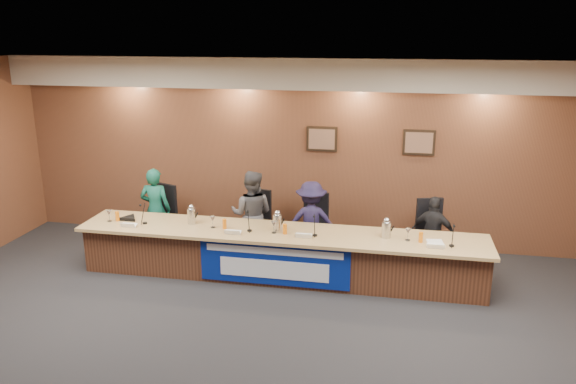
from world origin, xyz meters
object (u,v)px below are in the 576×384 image
(office_chair_c, at_px, (312,231))
(panelist_c, at_px, (311,222))
(office_chair_d, at_px, (432,239))
(panelist_d, at_px, (433,234))
(carafe_left, at_px, (192,216))
(office_chair_a, at_px, (159,220))
(dais_body, at_px, (280,255))
(banner, at_px, (274,264))
(panelist_a, at_px, (156,209))
(speakerphone, at_px, (129,218))
(panelist_b, at_px, (252,214))
(office_chair_b, at_px, (254,227))
(carafe_right, at_px, (386,230))
(carafe_mid, at_px, (277,223))

(office_chair_c, bearing_deg, panelist_c, -80.61)
(panelist_c, distance_m, office_chair_d, 1.92)
(panelist_d, distance_m, carafe_left, 3.73)
(office_chair_a, height_order, office_chair_c, same)
(dais_body, height_order, banner, banner)
(banner, relative_size, panelist_a, 1.55)
(office_chair_c, relative_size, carafe_left, 1.99)
(banner, height_order, panelist_d, panelist_d)
(dais_body, bearing_deg, speakerphone, 179.73)
(office_chair_c, bearing_deg, panelist_b, -164.78)
(dais_body, relative_size, office_chair_b, 12.50)
(dais_body, height_order, carafe_right, carafe_right)
(banner, distance_m, office_chair_b, 1.37)
(panelist_c, distance_m, speakerphone, 2.87)
(panelist_a, xyz_separation_m, office_chair_c, (2.65, 0.10, -0.23))
(panelist_c, xyz_separation_m, carafe_mid, (-0.40, -0.72, 0.21))
(office_chair_c, relative_size, office_chair_d, 1.00)
(panelist_b, xyz_separation_m, panelist_d, (2.89, 0.00, -0.13))
(carafe_mid, xyz_separation_m, carafe_right, (1.60, 0.00, -0.01))
(panelist_b, relative_size, carafe_left, 6.05)
(office_chair_a, bearing_deg, office_chair_d, 20.94)
(dais_body, bearing_deg, office_chair_d, 19.49)
(dais_body, height_order, carafe_mid, carafe_mid)
(carafe_left, xyz_separation_m, speakerphone, (-1.03, -0.02, -0.10))
(banner, distance_m, speakerphone, 2.49)
(banner, height_order, carafe_left, carafe_left)
(panelist_d, distance_m, office_chair_a, 4.56)
(office_chair_a, height_order, office_chair_d, same)
(panelist_c, height_order, speakerphone, panelist_c)
(office_chair_a, distance_m, carafe_right, 3.96)
(office_chair_c, xyz_separation_m, carafe_left, (-1.75, -0.78, 0.39))
(office_chair_a, height_order, carafe_right, carafe_right)
(panelist_a, bearing_deg, office_chair_d, 178.78)
(office_chair_b, distance_m, carafe_left, 1.16)
(banner, height_order, panelist_c, panelist_c)
(banner, height_order, speakerphone, speakerphone)
(panelist_d, bearing_deg, banner, 44.48)
(banner, distance_m, carafe_mid, 0.64)
(office_chair_d, relative_size, carafe_left, 1.99)
(office_chair_d, xyz_separation_m, carafe_left, (-3.66, -0.78, 0.39))
(panelist_a, bearing_deg, dais_body, 160.44)
(panelist_a, xyz_separation_m, carafe_left, (0.90, -0.68, 0.16))
(speakerphone, bearing_deg, carafe_right, -0.29)
(carafe_left, bearing_deg, office_chair_c, 23.84)
(panelist_b, relative_size, office_chair_a, 3.04)
(carafe_right, bearing_deg, panelist_d, 45.11)
(carafe_right, bearing_deg, office_chair_b, 159.54)
(panelist_a, bearing_deg, panelist_c, 177.52)
(panelist_d, xyz_separation_m, carafe_left, (-3.66, -0.68, 0.27))
(panelist_c, bearing_deg, speakerphone, 3.98)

